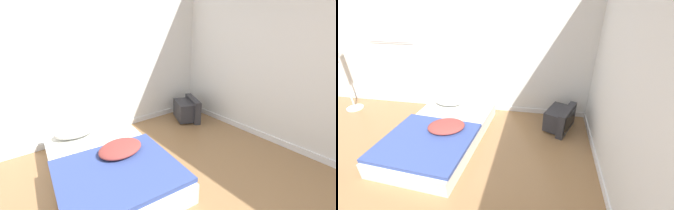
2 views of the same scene
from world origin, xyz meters
TOP-DOWN VIEW (x-y plane):
  - wall_back at (-0.02, 2.91)m, footprint 7.35×0.08m
  - mattress_bed at (0.16, 1.77)m, footprint 1.35×2.01m
  - crt_tv at (2.00, 2.42)m, footprint 0.55×0.64m

SIDE VIEW (x-z plane):
  - mattress_bed at x=0.16m, z-range -0.04..0.33m
  - crt_tv at x=2.00m, z-range -0.01..0.40m
  - wall_back at x=-0.02m, z-range -0.01..2.59m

